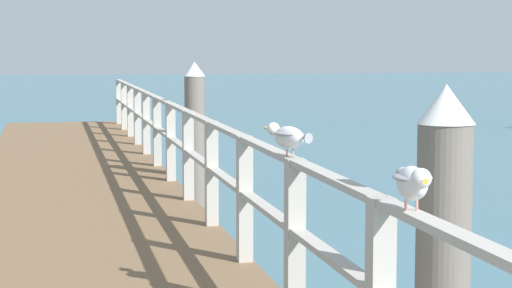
{
  "coord_description": "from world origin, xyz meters",
  "views": [
    {
      "loc": [
        -0.29,
        -0.14,
        2.18
      ],
      "look_at": [
        2.11,
        10.75,
        1.04
      ],
      "focal_mm": 64.95,
      "sensor_mm": 36.0,
      "label": 1
    }
  ],
  "objects_px": {
    "dock_piling_far": "(195,134)",
    "seagull_foreground": "(413,181)",
    "dock_piling_near": "(443,279)",
    "seagull_background": "(288,136)"
  },
  "relations": [
    {
      "from": "seagull_foreground",
      "to": "seagull_background",
      "type": "relative_size",
      "value": 1.05
    },
    {
      "from": "seagull_background",
      "to": "dock_piling_near",
      "type": "bearing_deg",
      "value": -100.45
    },
    {
      "from": "dock_piling_far",
      "to": "seagull_foreground",
      "type": "relative_size",
      "value": 4.22
    },
    {
      "from": "dock_piling_near",
      "to": "seagull_foreground",
      "type": "bearing_deg",
      "value": -126.62
    },
    {
      "from": "seagull_foreground",
      "to": "seagull_background",
      "type": "bearing_deg",
      "value": -79.9
    },
    {
      "from": "dock_piling_far",
      "to": "seagull_background",
      "type": "bearing_deg",
      "value": -93.29
    },
    {
      "from": "dock_piling_near",
      "to": "seagull_background",
      "type": "bearing_deg",
      "value": 102.9
    },
    {
      "from": "seagull_foreground",
      "to": "seagull_background",
      "type": "xyz_separation_m",
      "value": [
        -0.0,
        2.19,
        0.0
      ]
    },
    {
      "from": "dock_piling_far",
      "to": "seagull_background",
      "type": "xyz_separation_m",
      "value": [
        -0.38,
        -6.66,
        0.59
      ]
    },
    {
      "from": "dock_piling_far",
      "to": "seagull_foreground",
      "type": "bearing_deg",
      "value": -92.47
    }
  ]
}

